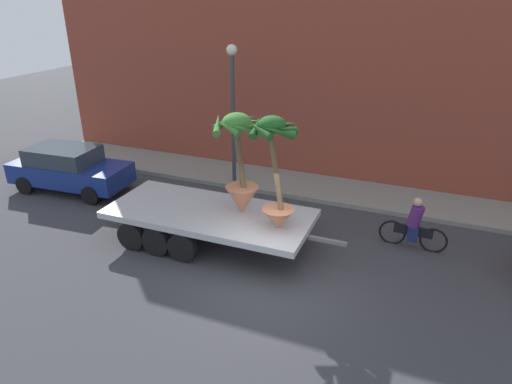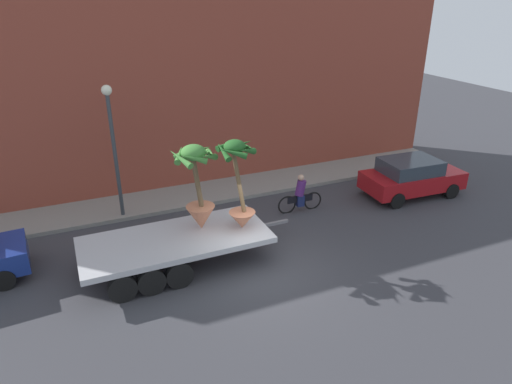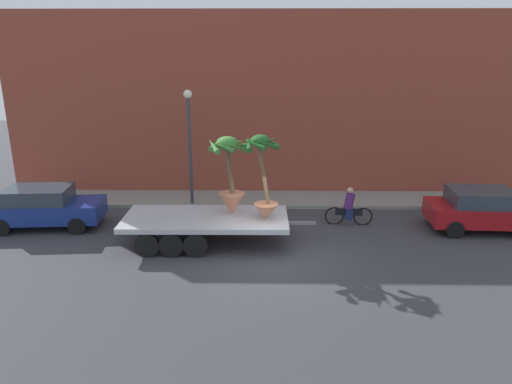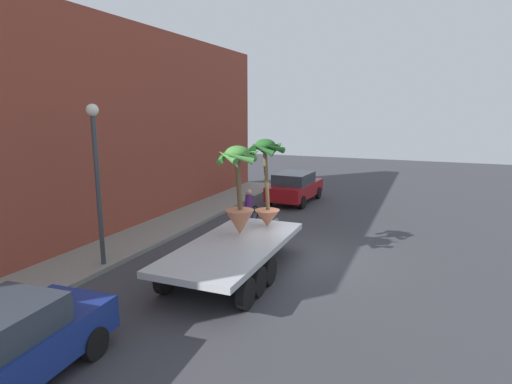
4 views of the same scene
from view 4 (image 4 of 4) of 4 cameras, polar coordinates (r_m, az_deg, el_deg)
The scene contains 9 objects.
ground_plane at distance 14.15m, azimuth 6.16°, elevation -8.73°, with size 60.00×60.00×0.00m, color #38383D.
sidewalk at distance 16.79m, azimuth -14.31°, elevation -5.54°, with size 24.00×2.20×0.15m, color gray.
building_facade at distance 17.21m, azimuth -19.55°, elevation 8.18°, with size 24.00×1.20×8.19m, color brown.
flatbed_trailer at distance 12.10m, azimuth -3.53°, elevation -8.31°, with size 6.71×2.57×0.98m.
potted_palm_rear at distance 12.74m, azimuth -2.35°, elevation -0.05°, with size 1.50×1.44×2.78m.
potted_palm_middle at distance 13.59m, azimuth 1.47°, elevation 1.17°, with size 1.26×1.34×2.92m.
cyclist at distance 17.72m, azimuth -0.97°, elevation -2.32°, with size 1.84×0.36×1.54m.
parked_car at distance 22.06m, azimuth 5.32°, elevation 0.74°, with size 4.19×2.10×1.58m.
street_lamp at distance 13.10m, azimuth -21.02°, elevation 3.55°, with size 0.36×0.36×4.83m.
Camera 4 is at (-12.79, -3.69, 4.80)m, focal length 29.21 mm.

